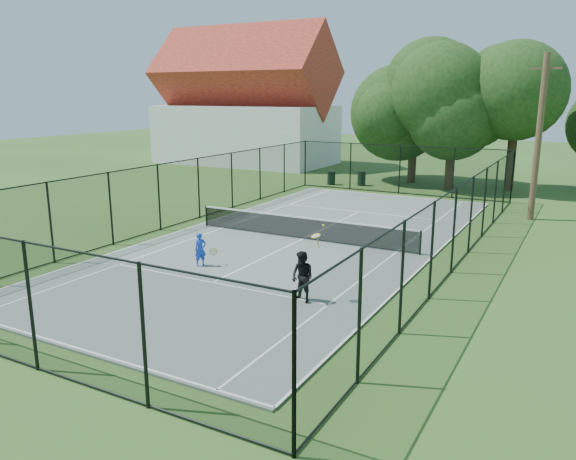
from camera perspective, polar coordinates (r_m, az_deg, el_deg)
The scene contains 13 objects.
ground at distance 23.65m, azimuth 1.51°, elevation -1.06°, with size 120.00×120.00×0.00m, color #324E1A.
tennis_court at distance 23.65m, azimuth 1.51°, elevation -0.99°, with size 11.00×24.00×0.06m, color slate.
tennis_net at distance 23.51m, azimuth 1.52°, elevation 0.30°, with size 10.08×0.08×0.95m.
fence at distance 23.32m, azimuth 1.53°, elevation 2.50°, with size 13.10×26.10×3.00m.
tree_near_left at distance 39.84m, azimuth 12.79°, elevation 12.41°, with size 6.69×6.69×8.73m.
tree_near_mid at distance 37.27m, azimuth 16.47°, elevation 11.70°, with size 6.32×6.32×8.27m.
tree_near_right at distance 38.22m, azimuth 22.16°, elevation 11.72°, with size 6.12×6.12×8.45m.
building at distance 50.48m, azimuth -4.37°, elevation 12.39°, with size 15.30×8.15×11.87m.
trash_bin_left at distance 38.37m, azimuth 4.42°, elevation 5.32°, with size 0.58×0.58×0.92m.
trash_bin_right at distance 38.18m, azimuth 7.48°, elevation 5.23°, with size 0.58×0.58×0.97m.
utility_pole at distance 29.54m, azimuth 24.11°, elevation 8.59°, with size 1.40×0.30×7.87m.
player_blue at distance 20.07m, azimuth -8.87°, elevation -1.97°, with size 0.82×0.52×1.20m.
player_black at distance 16.40m, azimuth 1.48°, elevation -4.78°, with size 0.87×1.10×2.24m.
Camera 1 is at (10.41, -20.37, 6.01)m, focal length 35.00 mm.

